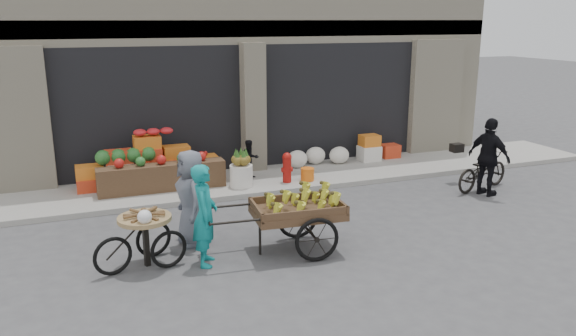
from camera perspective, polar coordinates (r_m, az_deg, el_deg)
name	(u,v)px	position (r m, az deg, el deg)	size (l,w,h in m)	color
ground	(341,243)	(10.03, 5.39, -7.61)	(80.00, 80.00, 0.00)	#424244
sidewalk	(265,180)	(13.59, -2.31, -1.21)	(18.00, 2.20, 0.12)	gray
building	(220,35)	(16.84, -6.90, 13.24)	(14.00, 6.45, 7.00)	beige
fruit_display	(158,162)	(13.14, -13.04, 0.61)	(3.10, 1.12, 1.24)	red
pineapple_bin	(241,176)	(12.83, -4.77, -0.79)	(0.52, 0.52, 0.50)	silver
fire_hydrant	(287,166)	(13.09, -0.10, 0.18)	(0.22, 0.22, 0.71)	#A5140F
orange_bucket	(307,174)	(13.29, 1.99, -0.64)	(0.32, 0.32, 0.30)	orange
right_bay_goods	(351,152)	(15.04, 6.39, 1.66)	(3.35, 0.60, 0.70)	silver
seated_person	(250,159)	(13.44, -3.89, 0.90)	(0.45, 0.35, 0.93)	black
banana_cart	(294,208)	(9.41, 0.66, -4.06)	(2.61, 1.24, 1.06)	brown
vendor_woman	(205,215)	(8.99, -8.44, -4.76)	(0.60, 0.40, 1.66)	#108182
tricycle_cart	(145,233)	(9.19, -14.33, -6.38)	(1.46, 1.04, 0.95)	#9E7F51
vendor_grey	(191,198)	(9.81, -9.80, -3.02)	(0.83, 0.54, 1.69)	slate
bicycle	(482,170)	(13.68, 19.14, -0.24)	(0.60, 1.72, 0.90)	black
cyclist	(489,157)	(13.16, 19.74, 1.03)	(1.02, 0.43, 1.75)	black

